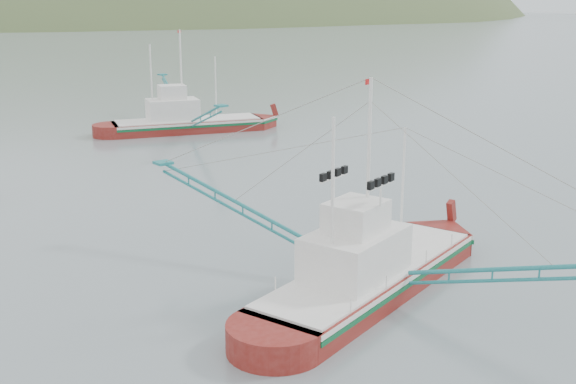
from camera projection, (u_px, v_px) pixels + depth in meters
ground at (369, 286)px, 33.19m from camera, size 1200.00×1200.00×0.00m
main_boat at (370, 251)px, 31.91m from camera, size 14.66×25.12×10.39m
bg_boat_right at (186, 111)px, 71.05m from camera, size 15.08×25.67×10.71m
headland_right at (181, 18)px, 502.78m from camera, size 684.00×432.00×306.00m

